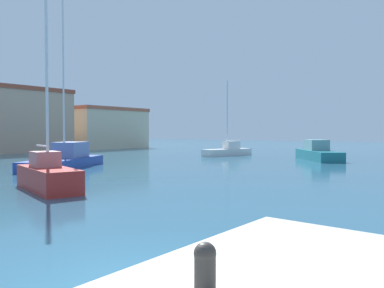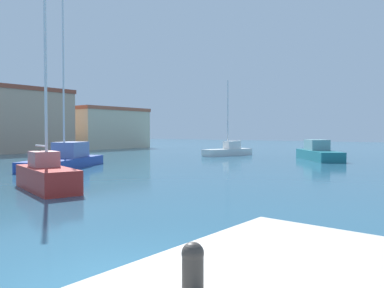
# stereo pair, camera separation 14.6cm
# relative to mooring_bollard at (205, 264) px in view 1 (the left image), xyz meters

# --- Properties ---
(water) EXTENTS (160.00, 160.00, 0.00)m
(water) POSITION_rel_mooring_bollard_xyz_m (16.10, 22.27, -1.13)
(water) COLOR #285670
(water) RESTS_ON ground
(mooring_bollard) EXTENTS (0.24, 0.24, 0.50)m
(mooring_bollard) POSITION_rel_mooring_bollard_xyz_m (0.00, 0.00, 0.00)
(mooring_bollard) COLOR #38332D
(mooring_bollard) RESTS_ON pier_quay
(sailboat_red_mid_harbor) EXTENTS (2.55, 4.84, 8.08)m
(sailboat_red_mid_harbor) POSITION_rel_mooring_bollard_xyz_m (5.60, 12.63, -0.49)
(sailboat_red_mid_harbor) COLOR #B22823
(sailboat_red_mid_harbor) RESTS_ON water
(sailboat_white_distant_north) EXTENTS (6.10, 2.79, 7.89)m
(sailboat_white_distant_north) POSITION_rel_mooring_bollard_xyz_m (30.43, 19.80, -0.59)
(sailboat_white_distant_north) COLOR white
(sailboat_white_distant_north) RESTS_ON water
(motorboat_teal_inner_mooring) EXTENTS (6.96, 6.18, 1.79)m
(motorboat_teal_inner_mooring) POSITION_rel_mooring_bollard_xyz_m (30.41, 10.17, -0.50)
(motorboat_teal_inner_mooring) COLOR #1E707A
(motorboat_teal_inner_mooring) RESTS_ON water
(sailboat_blue_near_pier) EXTENTS (8.15, 6.10, 12.80)m
(sailboat_blue_near_pier) POSITION_rel_mooring_bollard_xyz_m (11.92, 21.08, -0.50)
(sailboat_blue_near_pier) COLOR #233D93
(sailboat_blue_near_pier) RESTS_ON water
(yacht_club) EXTENTS (13.87, 9.72, 7.84)m
(yacht_club) POSITION_rel_mooring_bollard_xyz_m (18.41, 44.59, 2.80)
(yacht_club) COLOR tan
(yacht_club) RESTS_ON ground
(waterfront_apartments) EXTENTS (11.88, 10.04, 6.15)m
(waterfront_apartments) POSITION_rel_mooring_bollard_xyz_m (33.57, 45.61, 1.95)
(waterfront_apartments) COLOR beige
(waterfront_apartments) RESTS_ON ground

